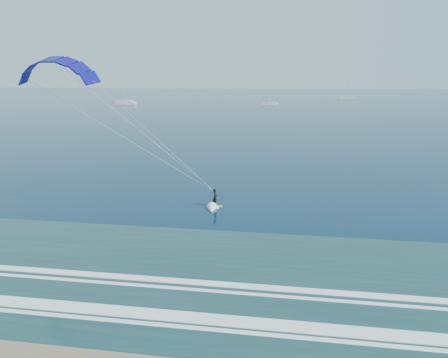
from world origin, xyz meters
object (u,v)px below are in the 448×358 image
at_px(sailboat_1, 124,102).
at_px(sailboat_2, 269,104).
at_px(kitesurfer_rig, 136,128).
at_px(sailboat_0, 126,103).
at_px(sailboat_3, 347,98).

bearing_deg(sailboat_1, sailboat_2, -3.06).
relative_size(kitesurfer_rig, sailboat_1, 1.66).
relative_size(sailboat_0, sailboat_3, 1.05).
relative_size(sailboat_0, sailboat_2, 1.25).
distance_m(sailboat_0, sailboat_2, 70.80).
distance_m(kitesurfer_rig, sailboat_1, 179.15).
distance_m(sailboat_0, sailboat_1, 12.15).
height_order(sailboat_1, sailboat_3, sailboat_3).
height_order(kitesurfer_rig, sailboat_1, kitesurfer_rig).
height_order(sailboat_2, sailboat_3, sailboat_3).
bearing_deg(sailboat_1, sailboat_3, 25.55).
xyz_separation_m(kitesurfer_rig, sailboat_3, (52.54, 223.24, -7.87)).
distance_m(kitesurfer_rig, sailboat_3, 229.48).
xyz_separation_m(kitesurfer_rig, sailboat_1, (-69.11, 165.10, -7.88)).
bearing_deg(sailboat_2, sailboat_3, 53.66).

